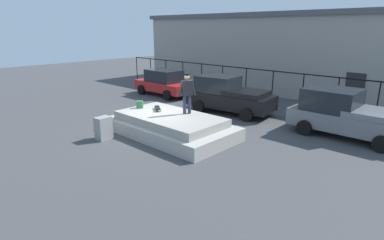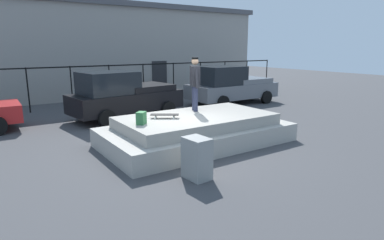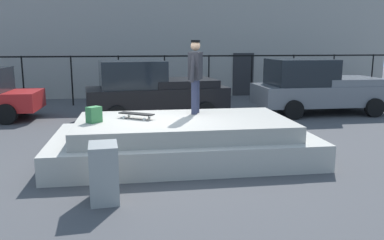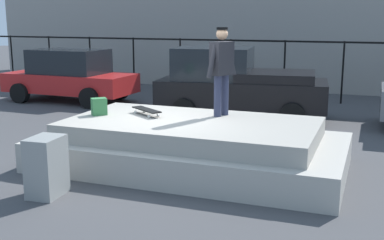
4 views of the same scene
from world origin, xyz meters
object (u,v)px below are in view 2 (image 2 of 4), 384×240
at_px(skateboard, 165,115).
at_px(utility_box, 197,158).
at_px(car_black_pickup_mid, 123,95).
at_px(skateboarder, 195,80).
at_px(car_grey_pickup_far, 230,85).
at_px(backpack, 141,118).

distance_m(skateboard, utility_box, 2.52).
bearing_deg(skateboard, car_black_pickup_mid, 82.71).
relative_size(skateboarder, car_black_pickup_mid, 0.36).
xyz_separation_m(skateboarder, car_grey_pickup_far, (5.03, 4.21, -0.88)).
xyz_separation_m(skateboard, utility_box, (-0.55, -2.40, -0.50)).
bearing_deg(backpack, skateboard, 155.77).
height_order(car_grey_pickup_far, utility_box, car_grey_pickup_far).
bearing_deg(car_grey_pickup_far, skateboard, -143.89).
xyz_separation_m(car_grey_pickup_far, utility_box, (-6.94, -7.07, -0.48)).
xyz_separation_m(skateboard, car_grey_pickup_far, (6.39, 4.66, -0.02)).
bearing_deg(utility_box, car_grey_pickup_far, 41.11).
relative_size(car_grey_pickup_far, utility_box, 5.01).
bearing_deg(skateboard, backpack, -160.89).
height_order(car_black_pickup_mid, utility_box, car_black_pickup_mid).
relative_size(skateboarder, skateboard, 2.15).
bearing_deg(car_black_pickup_mid, skateboarder, -78.55).
relative_size(skateboarder, utility_box, 1.80).
distance_m(skateboarder, car_black_pickup_mid, 4.12).
relative_size(skateboard, utility_box, 0.84).
relative_size(skateboard, backpack, 2.36).
bearing_deg(utility_box, skateboard, 72.74).
relative_size(backpack, car_grey_pickup_far, 0.07).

